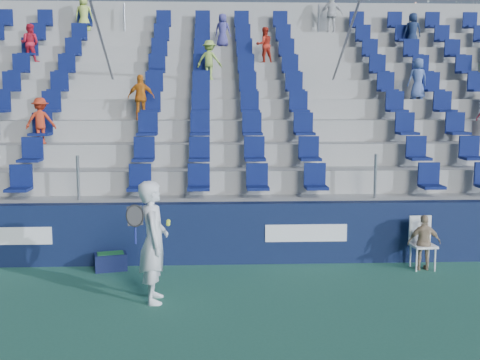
% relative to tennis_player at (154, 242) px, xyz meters
% --- Properties ---
extents(ground, '(70.00, 70.00, 0.00)m').
position_rel_tennis_player_xyz_m(ground, '(1.26, -0.94, -0.98)').
color(ground, '#2A644F').
rests_on(ground, ground).
extents(sponsor_wall, '(24.00, 0.32, 1.20)m').
position_rel_tennis_player_xyz_m(sponsor_wall, '(1.26, 2.21, -0.38)').
color(sponsor_wall, '#101A3D').
rests_on(sponsor_wall, ground).
extents(grandstand, '(24.00, 8.17, 6.63)m').
position_rel_tennis_player_xyz_m(grandstand, '(1.25, 7.30, 1.16)').
color(grandstand, '#979792').
rests_on(grandstand, ground).
extents(tennis_player, '(0.69, 0.75, 1.95)m').
position_rel_tennis_player_xyz_m(tennis_player, '(0.00, 0.00, 0.00)').
color(tennis_player, silver).
rests_on(tennis_player, ground).
extents(line_judge_chair, '(0.47, 0.48, 0.99)m').
position_rel_tennis_player_xyz_m(line_judge_chair, '(4.93, 1.71, -0.41)').
color(line_judge_chair, white).
rests_on(line_judge_chair, ground).
extents(line_judge, '(0.63, 0.29, 1.05)m').
position_rel_tennis_player_xyz_m(line_judge, '(4.93, 1.56, -0.45)').
color(line_judge, tan).
rests_on(line_judge, ground).
extents(ball_bin, '(0.67, 0.52, 0.33)m').
position_rel_tennis_player_xyz_m(ball_bin, '(-1.00, 1.81, -0.80)').
color(ball_bin, '#0F1537').
rests_on(ball_bin, ground).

